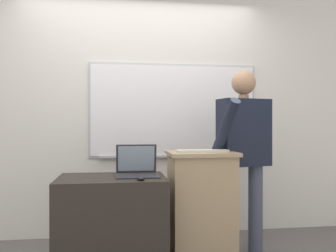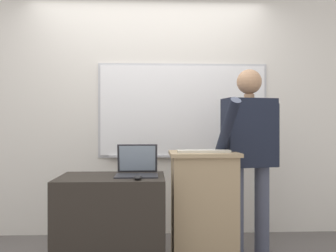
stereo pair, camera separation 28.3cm
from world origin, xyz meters
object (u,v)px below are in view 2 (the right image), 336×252
lectern_podium (203,208)px  wireless_keyboard (204,151)px  computer_mouse_by_laptop (138,177)px  side_desk (112,225)px  laptop (137,166)px  person_presenter (249,148)px

lectern_podium → wireless_keyboard: bearing=-94.1°
computer_mouse_by_laptop → side_desk: bearing=137.7°
lectern_podium → computer_mouse_by_laptop: lectern_podium is taller
laptop → computer_mouse_by_laptop: bearing=-86.3°
side_desk → wireless_keyboard: size_ratio=1.92×
laptop → person_presenter: bearing=13.3°
lectern_podium → person_presenter: (0.43, 0.14, 0.49)m
lectern_podium → computer_mouse_by_laptop: (-0.53, -0.35, 0.31)m
lectern_podium → side_desk: 0.77m
laptop → wireless_keyboard: 0.56m
wireless_keyboard → computer_mouse_by_laptop: wireless_keyboard is taller
person_presenter → laptop: size_ratio=4.98×
laptop → wireless_keyboard: laptop is taller
side_desk → wireless_keyboard: (0.74, 0.09, 0.57)m
lectern_podium → computer_mouse_by_laptop: 0.71m
lectern_podium → laptop: 0.67m
laptop → computer_mouse_by_laptop: laptop is taller
person_presenter → wireless_keyboard: size_ratio=3.85×
lectern_podium → wireless_keyboard: size_ratio=2.18×
wireless_keyboard → computer_mouse_by_laptop: bearing=-151.4°
side_desk → laptop: size_ratio=2.48×
laptop → computer_mouse_by_laptop: (0.02, -0.25, -0.06)m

